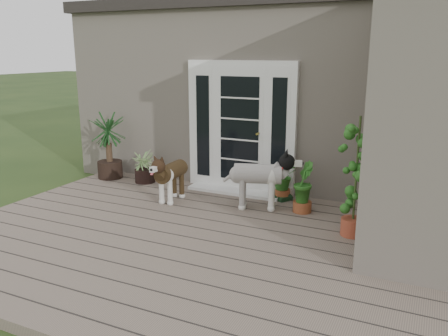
% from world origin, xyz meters
% --- Properties ---
extents(deck, '(6.20, 4.60, 0.12)m').
position_xyz_m(deck, '(0.00, 0.40, 0.06)').
color(deck, '#6B5B4C').
rests_on(deck, ground).
extents(house_main, '(7.40, 4.00, 3.10)m').
position_xyz_m(house_main, '(0.00, 4.65, 1.55)').
color(house_main, '#665E54').
rests_on(house_main, ground).
extents(roof_main, '(7.60, 4.20, 0.20)m').
position_xyz_m(roof_main, '(0.00, 4.65, 3.20)').
color(roof_main, '#2D2826').
rests_on(roof_main, house_main).
extents(door_unit, '(1.90, 0.14, 2.15)m').
position_xyz_m(door_unit, '(-0.20, 2.60, 1.19)').
color(door_unit, white).
rests_on(door_unit, deck).
extents(door_step, '(1.60, 0.40, 0.05)m').
position_xyz_m(door_step, '(-0.20, 2.40, 0.14)').
color(door_step, white).
rests_on(door_step, deck).
extents(brindle_dog, '(0.39, 0.85, 0.70)m').
position_xyz_m(brindle_dog, '(-0.92, 1.57, 0.47)').
color(brindle_dog, '#3F2C17').
rests_on(brindle_dog, deck).
extents(white_dog, '(1.02, 0.67, 0.79)m').
position_xyz_m(white_dog, '(0.43, 1.80, 0.51)').
color(white_dog, silver).
rests_on(white_dog, deck).
extents(spider_plant, '(0.76, 0.76, 0.64)m').
position_xyz_m(spider_plant, '(-1.92, 2.26, 0.44)').
color(spider_plant, '#89A766').
rests_on(spider_plant, deck).
extents(yucca, '(0.98, 0.98, 1.24)m').
position_xyz_m(yucca, '(-2.68, 2.24, 0.74)').
color(yucca, black).
rests_on(yucca, deck).
extents(herb_a, '(0.61, 0.61, 0.55)m').
position_xyz_m(herb_a, '(0.63, 2.40, 0.39)').
color(herb_a, '#1E5117').
rests_on(herb_a, deck).
extents(herb_b, '(0.41, 0.41, 0.54)m').
position_xyz_m(herb_b, '(1.08, 1.94, 0.39)').
color(herb_b, '#255117').
rests_on(herb_b, deck).
extents(herb_c, '(0.40, 0.40, 0.54)m').
position_xyz_m(herb_c, '(2.17, 2.20, 0.39)').
color(herb_c, '#205718').
rests_on(herb_c, deck).
extents(sapling, '(0.49, 0.49, 1.59)m').
position_xyz_m(sapling, '(1.91, 1.36, 0.92)').
color(sapling, '#215117').
rests_on(sapling, deck).
extents(clog_left, '(0.21, 0.31, 0.09)m').
position_xyz_m(clog_left, '(0.50, 2.36, 0.16)').
color(clog_left, '#14321B').
rests_on(clog_left, deck).
extents(clog_right, '(0.25, 0.30, 0.08)m').
position_xyz_m(clog_right, '(0.70, 2.33, 0.16)').
color(clog_right, '#143219').
rests_on(clog_right, deck).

